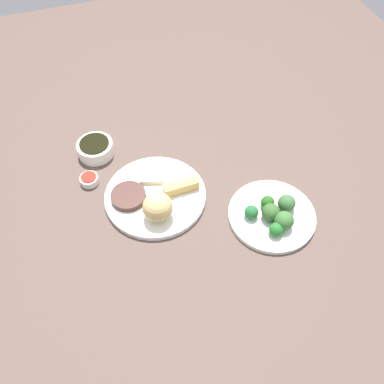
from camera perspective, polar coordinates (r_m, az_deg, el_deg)
name	(u,v)px	position (r m, az deg, el deg)	size (l,w,h in m)	color
tabletop	(169,188)	(1.17, -3.25, 0.61)	(2.20, 2.20, 0.02)	brown
main_plate	(155,196)	(1.13, -5.15, -0.57)	(0.28, 0.28, 0.02)	white
rice_scoop	(158,207)	(1.05, -4.84, -2.13)	(0.08, 0.08, 0.08)	tan
spring_roll	(181,187)	(1.11, -1.54, 0.69)	(0.10, 0.03, 0.03)	tan
crab_rangoon_wonton	(152,173)	(1.16, -5.65, 2.70)	(0.08, 0.07, 0.02)	beige
stir_fry_heap	(128,196)	(1.11, -8.90, -0.59)	(0.10, 0.10, 0.02)	#442722
broccoli_plate	(272,215)	(1.11, 11.09, -3.23)	(0.23, 0.23, 0.01)	white
broccoli_floret_0	(271,212)	(1.07, 10.99, -2.81)	(0.05, 0.05, 0.05)	#335B29
broccoli_floret_1	(268,202)	(1.10, 10.55, -1.45)	(0.04, 0.04, 0.04)	#22571B
broccoli_floret_2	(251,212)	(1.07, 8.33, -2.81)	(0.04, 0.04, 0.04)	#21632F
broccoli_floret_3	(284,221)	(1.06, 12.78, -3.94)	(0.05, 0.05, 0.05)	#376730
broccoli_floret_4	(287,203)	(1.10, 13.13, -1.52)	(0.05, 0.05, 0.05)	#376234
broccoli_floret_5	(276,230)	(1.05, 11.70, -5.18)	(0.04, 0.04, 0.04)	#226627
soy_sauce_bowl	(96,149)	(1.25, -13.36, 5.91)	(0.11, 0.11, 0.04)	white
soy_sauce_bowl_liquid	(94,143)	(1.24, -13.56, 6.63)	(0.09, 0.09, 0.00)	black
sauce_ramekin_sweet_and_sour	(89,180)	(1.19, -14.18, 1.67)	(0.05, 0.05, 0.02)	white
sauce_ramekin_sweet_and_sour_liquid	(88,177)	(1.18, -14.30, 2.06)	(0.04, 0.04, 0.00)	red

